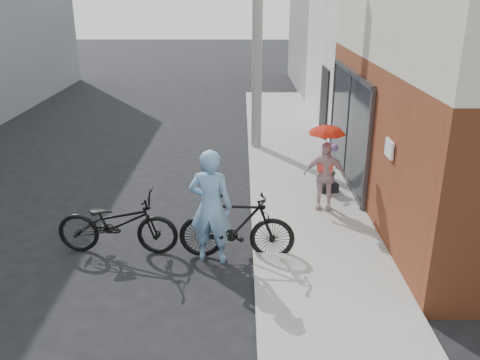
{
  "coord_description": "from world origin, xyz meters",
  "views": [
    {
      "loc": [
        0.68,
        -7.94,
        4.33
      ],
      "look_at": [
        0.65,
        0.61,
        1.1
      ],
      "focal_mm": 38.0,
      "sensor_mm": 36.0,
      "label": 1
    }
  ],
  "objects_px": {
    "kimono_woman": "(324,176)",
    "utility_pole": "(257,23)",
    "bike_left": "(117,223)",
    "bike_right": "(237,227)",
    "officer": "(211,207)",
    "planter": "(328,186)"
  },
  "relations": [
    {
      "from": "kimono_woman",
      "to": "planter",
      "type": "relative_size",
      "value": 3.73
    },
    {
      "from": "utility_pole",
      "to": "kimono_woman",
      "type": "distance_m",
      "value": 5.29
    },
    {
      "from": "officer",
      "to": "kimono_woman",
      "type": "height_order",
      "value": "officer"
    },
    {
      "from": "bike_left",
      "to": "bike_right",
      "type": "bearing_deg",
      "value": -92.84
    },
    {
      "from": "bike_left",
      "to": "planter",
      "type": "height_order",
      "value": "bike_left"
    },
    {
      "from": "utility_pole",
      "to": "bike_right",
      "type": "distance_m",
      "value": 6.91
    },
    {
      "from": "bike_right",
      "to": "planter",
      "type": "bearing_deg",
      "value": -32.05
    },
    {
      "from": "bike_left",
      "to": "kimono_woman",
      "type": "xyz_separation_m",
      "value": [
        3.8,
        1.66,
        0.27
      ]
    },
    {
      "from": "kimono_woman",
      "to": "planter",
      "type": "height_order",
      "value": "kimono_woman"
    },
    {
      "from": "bike_right",
      "to": "planter",
      "type": "height_order",
      "value": "bike_right"
    },
    {
      "from": "kimono_woman",
      "to": "utility_pole",
      "type": "bearing_deg",
      "value": 117.85
    },
    {
      "from": "utility_pole",
      "to": "bike_right",
      "type": "bearing_deg",
      "value": -94.57
    },
    {
      "from": "utility_pole",
      "to": "kimono_woman",
      "type": "relative_size",
      "value": 5.0
    },
    {
      "from": "bike_left",
      "to": "bike_right",
      "type": "distance_m",
      "value": 2.07
    },
    {
      "from": "officer",
      "to": "planter",
      "type": "xyz_separation_m",
      "value": [
        2.43,
        2.88,
        -0.76
      ]
    },
    {
      "from": "officer",
      "to": "bike_right",
      "type": "height_order",
      "value": "officer"
    },
    {
      "from": "bike_right",
      "to": "planter",
      "type": "xyz_separation_m",
      "value": [
        2.0,
        2.81,
        -0.37
      ]
    },
    {
      "from": "planter",
      "to": "bike_right",
      "type": "bearing_deg",
      "value": -125.48
    },
    {
      "from": "officer",
      "to": "bike_right",
      "type": "xyz_separation_m",
      "value": [
        0.42,
        0.07,
        -0.39
      ]
    },
    {
      "from": "utility_pole",
      "to": "kimono_woman",
      "type": "bearing_deg",
      "value": -74.13
    },
    {
      "from": "bike_left",
      "to": "kimono_woman",
      "type": "relative_size",
      "value": 1.5
    },
    {
      "from": "bike_left",
      "to": "kimono_woman",
      "type": "distance_m",
      "value": 4.16
    }
  ]
}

